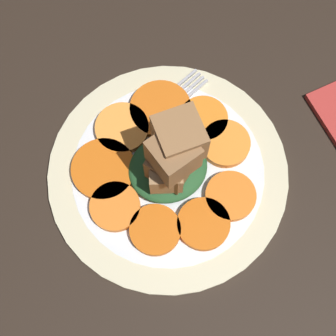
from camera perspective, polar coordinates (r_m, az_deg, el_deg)
name	(u,v)px	position (r cm, az deg, el deg)	size (l,w,h in cm)	color
table_slab	(168,176)	(57.49, 0.00, -1.01)	(120.00, 120.00, 2.00)	black
plate	(168,172)	(56.05, 0.00, -0.53)	(28.69, 28.69, 1.05)	beige
carrot_slice_0	(203,119)	(57.60, 4.32, 5.95)	(5.97, 5.97, 1.02)	orange
carrot_slice_1	(161,109)	(58.02, -0.91, 7.18)	(7.59, 7.59, 1.02)	orange
carrot_slice_2	(122,128)	(57.21, -5.62, 4.85)	(6.53, 6.53, 1.02)	#F99539
carrot_slice_3	(104,169)	(55.54, -7.86, -0.16)	(7.57, 7.57, 1.02)	#D56014
carrot_slice_4	(115,207)	(54.07, -6.47, -4.70)	(5.81, 5.81, 1.02)	orange
carrot_slice_5	(155,230)	(53.15, -1.57, -7.56)	(5.84, 5.84, 1.02)	#D45F12
carrot_slice_6	(203,224)	(53.41, 4.33, -6.82)	(6.05, 6.05, 1.02)	#D45F12
carrot_slice_7	(230,196)	(54.53, 7.62, -3.41)	(5.88, 5.88, 1.02)	orange
carrot_slice_8	(226,145)	(56.53, 7.09, 2.82)	(5.95, 5.95, 1.02)	orange
center_pile	(171,160)	(50.87, 0.32, 1.03)	(9.37, 8.43, 11.22)	#235128
fork	(150,119)	(57.83, -2.21, 5.99)	(18.47, 7.39, 0.40)	#B2B2B7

